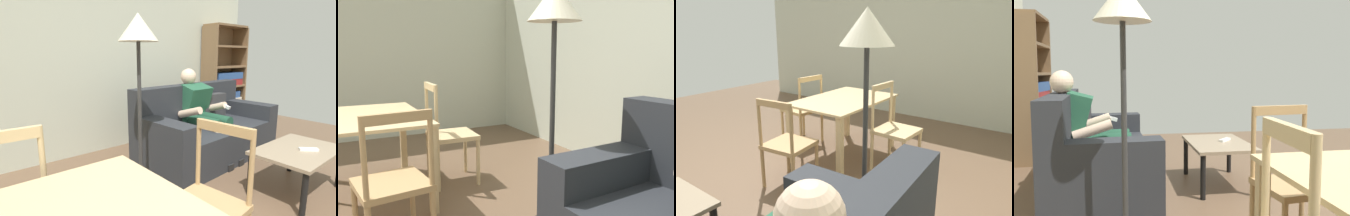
% 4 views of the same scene
% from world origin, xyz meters
% --- Properties ---
extents(couch, '(1.96, 0.99, 0.94)m').
position_xyz_m(couch, '(1.22, 1.81, 0.34)').
color(couch, '#282B30').
rests_on(couch, ground_plane).
extents(person_lounging, '(0.61, 0.92, 1.15)m').
position_xyz_m(person_lounging, '(1.15, 1.84, 0.60)').
color(person_lounging, '#23563D').
rests_on(person_lounging, ground_plane).
extents(coffee_table, '(0.90, 0.58, 0.44)m').
position_xyz_m(coffee_table, '(1.19, 0.60, 0.38)').
color(coffee_table, gray).
rests_on(coffee_table, ground_plane).
extents(tv_remote, '(0.15, 0.16, 0.02)m').
position_xyz_m(tv_remote, '(1.22, 0.52, 0.45)').
color(tv_remote, white).
rests_on(tv_remote, coffee_table).
extents(bookshelf, '(0.92, 0.36, 1.86)m').
position_xyz_m(bookshelf, '(2.69, 2.70, 0.72)').
color(bookshelf, brown).
rests_on(bookshelf, ground_plane).
extents(dining_chair_facing_couch, '(0.47, 0.47, 0.91)m').
position_xyz_m(dining_chair_facing_couch, '(-0.22, 0.52, 0.44)').
color(dining_chair_facing_couch, tan).
rests_on(dining_chair_facing_couch, ground_plane).
extents(floor_lamp, '(0.36, 0.36, 1.68)m').
position_xyz_m(floor_lamp, '(-0.00, 1.55, 1.41)').
color(floor_lamp, black).
rests_on(floor_lamp, ground_plane).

